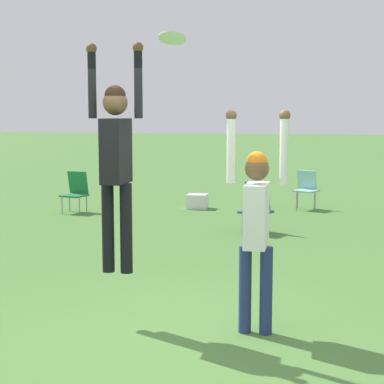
# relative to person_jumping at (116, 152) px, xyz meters

# --- Properties ---
(ground_plane) EXTENTS (120.00, 120.00, 0.00)m
(ground_plane) POSITION_rel_person_jumping_xyz_m (0.66, -0.38, -1.71)
(ground_plane) COLOR #4C7A38
(person_jumping) EXTENTS (0.57, 0.42, 2.22)m
(person_jumping) POSITION_rel_person_jumping_xyz_m (0.00, 0.00, 0.00)
(person_jumping) COLOR black
(person_jumping) RESTS_ON ground_plane
(person_defending) EXTENTS (0.59, 0.44, 2.11)m
(person_defending) POSITION_rel_person_jumping_xyz_m (1.36, 0.02, -0.59)
(person_defending) COLOR navy
(person_defending) RESTS_ON ground_plane
(frisbee) EXTENTS (0.27, 0.26, 0.11)m
(frisbee) POSITION_rel_person_jumping_xyz_m (0.52, 0.17, 1.08)
(frisbee) COLOR white
(camping_chair_0) EXTENTS (0.54, 0.58, 0.86)m
(camping_chair_0) POSITION_rel_person_jumping_xyz_m (-3.28, 6.68, -1.23)
(camping_chair_0) COLOR gray
(camping_chair_0) RESTS_ON ground_plane
(camping_chair_1) EXTENTS (0.60, 0.65, 0.84)m
(camping_chair_1) POSITION_rel_person_jumping_xyz_m (1.44, 8.22, -1.21)
(camping_chair_1) COLOR gray
(camping_chair_1) RESTS_ON ground_plane
(camping_chair_2) EXTENTS (0.62, 0.68, 0.87)m
(camping_chair_2) POSITION_rel_person_jumping_xyz_m (0.73, 5.24, -1.22)
(camping_chair_2) COLOR gray
(camping_chair_2) RESTS_ON ground_plane
(cooler_box) EXTENTS (0.43, 0.40, 0.31)m
(cooler_box) POSITION_rel_person_jumping_xyz_m (-0.89, 7.78, -1.55)
(cooler_box) COLOR white
(cooler_box) RESTS_ON ground_plane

